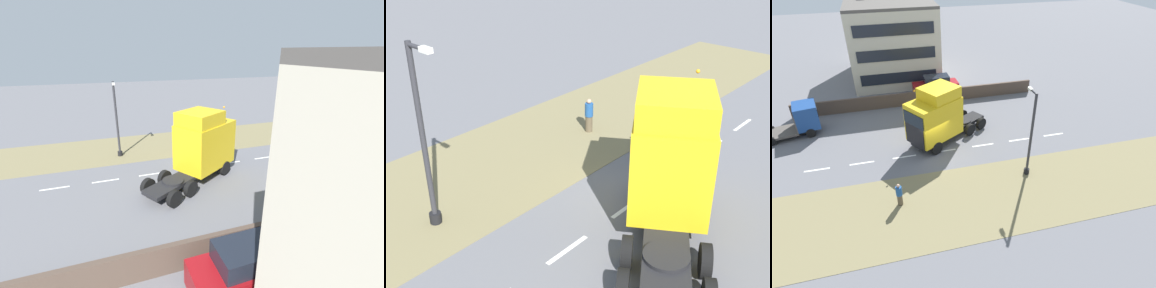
# 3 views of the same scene
# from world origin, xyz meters

# --- Properties ---
(ground_plane) EXTENTS (120.00, 120.00, 0.00)m
(ground_plane) POSITION_xyz_m (0.00, 0.00, 0.00)
(ground_plane) COLOR slate
(ground_plane) RESTS_ON ground
(grass_verge) EXTENTS (7.00, 44.00, 0.01)m
(grass_verge) POSITION_xyz_m (-6.00, 0.00, 0.01)
(grass_verge) COLOR olive
(grass_verge) RESTS_ON ground
(lane_markings) EXTENTS (0.16, 21.00, 0.00)m
(lane_markings) POSITION_xyz_m (0.00, -0.70, 0.00)
(lane_markings) COLOR white
(lane_markings) RESTS_ON ground
(boundary_wall) EXTENTS (0.25, 24.00, 1.35)m
(boundary_wall) POSITION_xyz_m (9.00, 0.00, 0.67)
(boundary_wall) COLOR #4C3D33
(boundary_wall) RESTS_ON ground
(lorry_cab) EXTENTS (5.81, 7.24, 4.94)m
(lorry_cab) POSITION_xyz_m (1.41, -0.45, 2.42)
(lorry_cab) COLOR black
(lorry_cab) RESTS_ON ground
(flatbed_truck) EXTENTS (3.14, 5.47, 2.62)m
(flatbed_truck) POSITION_xyz_m (5.91, 10.45, 1.38)
(flatbed_truck) COLOR navy
(flatbed_truck) RESTS_ON ground
(parked_car) EXTENTS (1.90, 4.77, 2.12)m
(parked_car) POSITION_xyz_m (10.75, -2.06, 1.03)
(parked_car) COLOR maroon
(parked_car) RESTS_ON ground
(lamp_post) EXTENTS (1.32, 0.40, 6.28)m
(lamp_post) POSITION_xyz_m (-4.28, -5.80, 2.81)
(lamp_post) COLOR black
(lamp_post) RESTS_ON ground
(pedestrian) EXTENTS (0.39, 0.39, 1.65)m
(pedestrian) POSITION_xyz_m (-5.21, 3.30, 0.81)
(pedestrian) COLOR brown
(pedestrian) RESTS_ON ground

